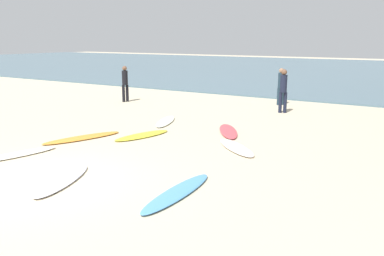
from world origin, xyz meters
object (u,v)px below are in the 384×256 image
object	(u,v)px
surfboard_7	(83,138)
beachgoer_near	(125,82)
surfboard_1	(166,121)
beachgoer_mid	(281,85)
surfboard_3	(142,135)
surfboard_4	(178,192)
surfboard_2	(15,155)
surfboard_6	(62,180)
beachgoer_far	(283,88)
surfboard_5	(236,147)
surfboard_0	(228,131)

from	to	relation	value
surfboard_7	beachgoer_near	xyz separation A→B (m)	(-3.77, 6.46, 0.93)
surfboard_1	beachgoer_mid	world-z (taller)	beachgoer_mid
beachgoer_mid	surfboard_3	bearing A→B (deg)	29.97
surfboard_4	beachgoer_mid	bearing A→B (deg)	-82.78
surfboard_2	beachgoer_near	xyz separation A→B (m)	(-3.65, 8.75, 0.93)
beachgoer_near	surfboard_3	bearing A→B (deg)	66.35
surfboard_1	surfboard_7	bearing A→B (deg)	-124.49
surfboard_6	beachgoer_near	xyz separation A→B (m)	(-6.26, 9.44, 0.93)
surfboard_2	beachgoer_far	distance (m)	10.68
surfboard_5	beachgoer_near	world-z (taller)	beachgoer_near
surfboard_5	surfboard_4	bearing A→B (deg)	-131.15
surfboard_5	surfboard_7	bearing A→B (deg)	149.30
surfboard_3	surfboard_6	bearing A→B (deg)	118.17
surfboard_0	surfboard_7	bearing A→B (deg)	9.99
surfboard_0	beachgoer_mid	size ratio (longest dim) A/B	1.30
surfboard_4	beachgoer_mid	distance (m)	11.99
surfboard_0	beachgoer_far	world-z (taller)	beachgoer_far
surfboard_0	surfboard_3	distance (m)	2.86
surfboard_4	beachgoer_mid	xyz separation A→B (m)	(-2.03, 11.78, 0.91)
surfboard_7	beachgoer_near	world-z (taller)	beachgoer_near
surfboard_6	beachgoer_mid	size ratio (longest dim) A/B	1.29
surfboard_1	surfboard_3	xyz separation A→B (m)	(0.64, -2.21, -0.00)
surfboard_6	surfboard_0	bearing A→B (deg)	-120.32
beachgoer_near	surfboard_5	bearing A→B (deg)	80.87
surfboard_7	beachgoer_far	size ratio (longest dim) A/B	1.41
surfboard_0	beachgoer_far	xyz separation A→B (m)	(0.32, 4.42, 0.98)
surfboard_1	beachgoer_near	world-z (taller)	beachgoer_near
surfboard_2	beachgoer_near	bearing A→B (deg)	-53.82
beachgoer_near	beachgoer_far	size ratio (longest dim) A/B	0.96
surfboard_2	surfboard_5	world-z (taller)	surfboard_5
surfboard_3	surfboard_0	bearing A→B (deg)	-123.42
surfboard_0	surfboard_2	size ratio (longest dim) A/B	0.97
surfboard_1	surfboard_4	bearing A→B (deg)	-75.15
surfboard_0	beachgoer_near	size ratio (longest dim) A/B	1.27
surfboard_2	surfboard_6	distance (m)	2.71
surfboard_5	surfboard_0	bearing A→B (deg)	74.32
surfboard_3	surfboard_6	xyz separation A→B (m)	(1.10, -4.20, 0.01)
surfboard_2	surfboard_7	xyz separation A→B (m)	(0.13, 2.29, -0.00)
surfboard_2	surfboard_7	world-z (taller)	same
surfboard_6	surfboard_4	bearing A→B (deg)	174.24
surfboard_3	surfboard_4	bearing A→B (deg)	149.85
surfboard_5	beachgoer_far	distance (m)	6.26
surfboard_6	surfboard_7	size ratio (longest dim) A/B	0.86
surfboard_1	surfboard_6	xyz separation A→B (m)	(1.74, -6.41, 0.00)
surfboard_4	surfboard_7	bearing A→B (deg)	-26.79
surfboard_3	beachgoer_far	bearing A→B (deg)	-97.22
surfboard_5	surfboard_6	xyz separation A→B (m)	(-2.09, -4.44, 0.00)
surfboard_4	beachgoer_mid	size ratio (longest dim) A/B	1.46
surfboard_5	beachgoer_mid	xyz separation A→B (m)	(-1.56, 8.05, 0.91)
surfboard_2	surfboard_4	bearing A→B (deg)	-166.22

